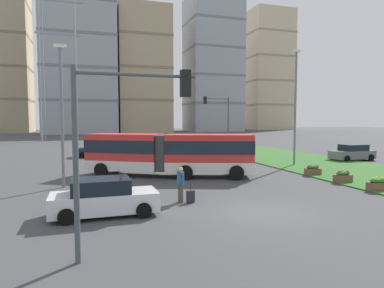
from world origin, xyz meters
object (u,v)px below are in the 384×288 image
(flower_planter_0, at_px, (377,184))
(traffic_light_far_right, at_px, (221,116))
(flower_planter_1, at_px, (343,176))
(apartment_tower_west, at_px, (5,54))
(flower_planter_2, at_px, (313,170))
(articulated_bus, at_px, (169,153))
(apartment_tower_westcentre, at_px, (79,56))
(streetlight_left, at_px, (62,109))
(traffic_light_near_left, at_px, (119,127))
(streetlight_median, at_px, (295,103))
(car_grey_wagon, at_px, (352,153))
(apartment_tower_centre, at_px, (142,72))
(car_white_van, at_px, (104,198))
(rolling_suitcase, at_px, (191,196))
(pedestrian_crossing, at_px, (181,182))
(apartment_tower_eastcentre, at_px, (213,65))
(car_navy_sedan, at_px, (97,150))
(apartment_tower_east, at_px, (267,71))

(flower_planter_0, height_order, traffic_light_far_right, traffic_light_far_right)
(flower_planter_1, bearing_deg, apartment_tower_west, 110.80)
(flower_planter_2, bearing_deg, articulated_bus, 163.80)
(traffic_light_far_right, distance_m, apartment_tower_westcentre, 72.37)
(flower_planter_1, height_order, streetlight_left, streetlight_left)
(traffic_light_near_left, height_order, streetlight_median, streetlight_median)
(car_grey_wagon, xyz_separation_m, apartment_tower_centre, (-7.85, 78.25, 17.74))
(flower_planter_0, xyz_separation_m, traffic_light_near_left, (-14.70, -5.00, 3.40))
(articulated_bus, xyz_separation_m, car_grey_wagon, (19.35, 3.57, -0.90))
(flower_planter_0, distance_m, flower_planter_1, 2.68)
(car_white_van, distance_m, rolling_suitcase, 4.29)
(streetlight_left, bearing_deg, apartment_tower_centre, 77.57)
(flower_planter_1, height_order, flower_planter_2, same)
(flower_planter_0, xyz_separation_m, streetlight_median, (1.90, 10.78, 5.04))
(traffic_light_near_left, distance_m, streetlight_left, 11.78)
(pedestrian_crossing, bearing_deg, apartment_tower_centre, 81.84)
(flower_planter_0, xyz_separation_m, streetlight_left, (-16.89, 6.55, 4.21))
(pedestrian_crossing, relative_size, apartment_tower_eastcentre, 0.04)
(pedestrian_crossing, height_order, streetlight_left, streetlight_left)
(car_white_van, relative_size, flower_planter_1, 4.01)
(pedestrian_crossing, xyz_separation_m, apartment_tower_eastcentre, (37.32, 93.10, 21.29))
(car_navy_sedan, relative_size, apartment_tower_westcentre, 0.10)
(traffic_light_near_left, height_order, apartment_tower_centre, apartment_tower_centre)
(car_white_van, bearing_deg, rolling_suitcase, 13.44)
(articulated_bus, height_order, apartment_tower_eastcentre, apartment_tower_eastcentre)
(articulated_bus, height_order, streetlight_left, streetlight_left)
(flower_planter_0, bearing_deg, traffic_light_near_left, -161.22)
(flower_planter_1, distance_m, apartment_tower_westcentre, 90.04)
(pedestrian_crossing, bearing_deg, car_grey_wagon, 28.52)
(car_white_van, height_order, apartment_tower_east, apartment_tower_east)
(flower_planter_1, distance_m, streetlight_median, 9.72)
(pedestrian_crossing, height_order, apartment_tower_east, apartment_tower_east)
(flower_planter_0, height_order, apartment_tower_west, apartment_tower_west)
(flower_planter_1, xyz_separation_m, traffic_light_far_right, (-1.32, 17.32, 3.94))
(pedestrian_crossing, xyz_separation_m, flower_planter_2, (11.23, 4.78, -0.58))
(traffic_light_far_right, relative_size, apartment_tower_eastcentre, 0.15)
(apartment_tower_centre, distance_m, apartment_tower_eastcentre, 25.06)
(apartment_tower_westcentre, bearing_deg, streetlight_left, -90.20)
(flower_planter_2, xyz_separation_m, apartment_tower_centre, (1.59, 84.69, 18.07))
(articulated_bus, relative_size, pedestrian_crossing, 6.69)
(pedestrian_crossing, height_order, apartment_tower_eastcentre, apartment_tower_eastcentre)
(flower_planter_2, relative_size, streetlight_left, 0.13)
(streetlight_median, xyz_separation_m, apartment_tower_centre, (-0.31, 79.60, 13.03))
(car_white_van, relative_size, apartment_tower_eastcentre, 0.10)
(apartment_tower_eastcentre, xyz_separation_m, apartment_tower_east, (28.06, 13.26, 0.76))
(rolling_suitcase, xyz_separation_m, apartment_tower_east, (64.93, 106.56, 22.74))
(flower_planter_0, height_order, apartment_tower_east, apartment_tower_east)
(flower_planter_2, xyz_separation_m, apartment_tower_east, (54.15, 101.57, 22.63))
(pedestrian_crossing, relative_size, streetlight_median, 0.17)
(rolling_suitcase, xyz_separation_m, apartment_tower_westcentre, (-5.82, 87.85, 21.54))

